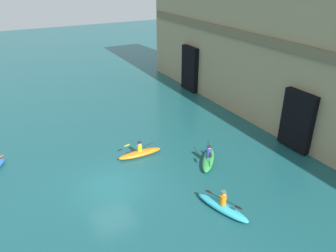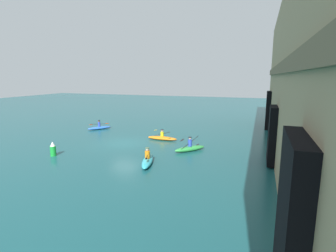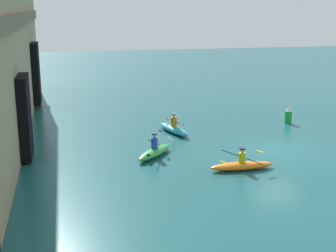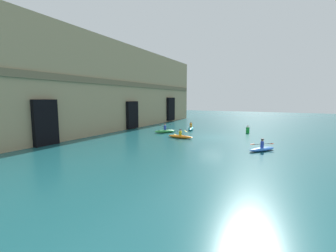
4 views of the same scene
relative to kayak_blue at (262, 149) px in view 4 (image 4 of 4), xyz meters
The scene contains 7 objects.
ground_plane 7.82m from the kayak_blue, 51.00° to the left, with size 120.00×120.00×0.00m, color #195156.
cliff_bluff 23.85m from the kayak_blue, 73.66° to the left, with size 43.46×6.42×12.51m.
kayak_blue is the anchor object (origin of this frame).
kayak_cyan 14.37m from the kayak_blue, 47.57° to the left, with size 3.27×1.56×1.21m.
kayak_orange 9.39m from the kayak_blue, 74.17° to the left, with size 0.81×3.05×1.07m.
kayak_green 13.77m from the kayak_blue, 66.66° to the left, with size 2.69×2.47×1.23m.
marker_buoy 10.74m from the kayak_blue, 14.67° to the left, with size 0.45×0.45×1.16m.
Camera 4 is at (-25.80, -7.77, 4.52)m, focal length 24.00 mm.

